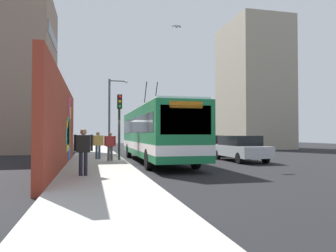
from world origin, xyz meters
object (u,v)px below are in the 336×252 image
object	(u,v)px
pedestrian_at_curb	(110,144)
street_lamp	(112,110)
parked_car_black	(184,143)
parked_car_red	(207,145)
parked_car_silver	(240,148)
pedestrian_midblock	(98,143)
traffic_light	(119,116)
pedestrian_near_wall	(83,148)
city_bus	(156,132)

from	to	relation	value
pedestrian_at_curb	street_lamp	xyz separation A→B (m)	(9.38, -0.65, 2.68)
parked_car_black	pedestrian_at_curb	xyz separation A→B (m)	(-11.72, 7.91, 0.27)
parked_car_black	street_lamp	distance (m)	8.18
pedestrian_at_curb	parked_car_red	bearing A→B (deg)	-55.90
parked_car_silver	parked_car_red	xyz separation A→B (m)	(5.78, 0.00, -0.00)
pedestrian_midblock	traffic_light	distance (m)	2.28
parked_car_black	street_lamp	size ratio (longest dim) A/B	0.77
parked_car_red	pedestrian_midblock	world-z (taller)	pedestrian_midblock
parked_car_red	pedestrian_at_curb	world-z (taller)	pedestrian_at_curb
pedestrian_at_curb	pedestrian_midblock	world-z (taller)	pedestrian_midblock
parked_car_red	traffic_light	bearing A→B (deg)	124.37
parked_car_silver	traffic_light	distance (m)	7.64
pedestrian_near_wall	street_lamp	distance (m)	16.28
traffic_light	pedestrian_at_curb	bearing A→B (deg)	120.33
traffic_light	parked_car_red	bearing A→B (deg)	-55.63
parked_car_silver	pedestrian_at_curb	world-z (taller)	pedestrian_at_curb
parked_car_red	parked_car_black	bearing A→B (deg)	0.00
pedestrian_near_wall	pedestrian_at_curb	bearing A→B (deg)	-11.58
parked_car_silver	traffic_light	world-z (taller)	traffic_light
city_bus	street_lamp	size ratio (longest dim) A/B	2.01
city_bus	parked_car_silver	xyz separation A→B (m)	(-0.51, -5.20, -0.97)
pedestrian_midblock	traffic_light	size ratio (longest dim) A/B	0.43
parked_car_black	pedestrian_midblock	world-z (taller)	pedestrian_midblock
city_bus	parked_car_black	world-z (taller)	city_bus
pedestrian_at_curb	street_lamp	size ratio (longest dim) A/B	0.26
city_bus	parked_car_red	distance (m)	7.47
parked_car_red	pedestrian_midblock	xyz separation A→B (m)	(-4.01, 8.56, 0.30)
pedestrian_near_wall	traffic_light	distance (m)	7.32
street_lamp	parked_car_silver	bearing A→B (deg)	-143.51
parked_car_silver	street_lamp	xyz separation A→B (m)	(9.82, 7.26, 2.95)
parked_car_black	pedestrian_midblock	bearing A→B (deg)	140.50
parked_car_silver	parked_car_black	xyz separation A→B (m)	(12.15, 0.00, 0.00)
pedestrian_at_curb	pedestrian_midblock	xyz separation A→B (m)	(1.34, 0.65, 0.02)
city_bus	parked_car_black	xyz separation A→B (m)	(11.64, -5.20, -0.97)
pedestrian_midblock	parked_car_silver	bearing A→B (deg)	-101.69
pedestrian_near_wall	pedestrian_midblock	bearing A→B (deg)	-5.00
parked_car_red	street_lamp	world-z (taller)	street_lamp
city_bus	pedestrian_near_wall	world-z (taller)	city_bus
parked_car_black	pedestrian_midblock	xyz separation A→B (m)	(-10.38, 8.56, 0.29)
parked_car_red	parked_car_black	world-z (taller)	same
parked_car_silver	parked_car_red	size ratio (longest dim) A/B	1.08
street_lamp	parked_car_black	bearing A→B (deg)	-72.16
parked_car_black	street_lamp	xyz separation A→B (m)	(-2.34, 7.26, 2.95)
city_bus	pedestrian_midblock	size ratio (longest dim) A/B	7.61
parked_car_red	pedestrian_near_wall	world-z (taller)	pedestrian_near_wall
pedestrian_midblock	street_lamp	distance (m)	8.57
pedestrian_midblock	traffic_light	world-z (taller)	traffic_light
parked_car_red	street_lamp	distance (m)	8.81
city_bus	traffic_light	xyz separation A→B (m)	(0.25, 2.15, 0.97)
parked_car_black	traffic_light	xyz separation A→B (m)	(-11.40, 7.35, 1.94)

